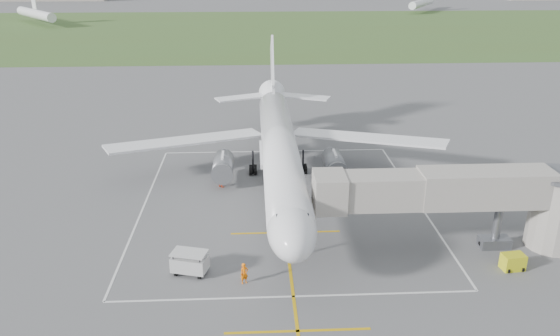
{
  "coord_description": "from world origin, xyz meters",
  "views": [
    {
      "loc": [
        -2.72,
        -54.2,
        23.92
      ],
      "look_at": [
        -0.2,
        -4.0,
        4.0
      ],
      "focal_mm": 35.0,
      "sensor_mm": 36.0,
      "label": 1
    }
  ],
  "objects_px": {
    "jet_bridge": "(475,198)",
    "ramp_worker_wing": "(221,179)",
    "gpu_unit": "(513,262)",
    "airliner": "(280,148)",
    "ramp_worker_nose": "(244,273)",
    "baggage_cart": "(190,263)"
  },
  "relations": [
    {
      "from": "ramp_worker_nose",
      "to": "ramp_worker_wing",
      "type": "xyz_separation_m",
      "value": [
        -2.76,
        18.95,
        0.07
      ]
    },
    {
      "from": "airliner",
      "to": "gpu_unit",
      "type": "bearing_deg",
      "value": -44.74
    },
    {
      "from": "baggage_cart",
      "to": "ramp_worker_wing",
      "type": "bearing_deg",
      "value": 100.05
    },
    {
      "from": "gpu_unit",
      "to": "airliner",
      "type": "bearing_deg",
      "value": 128.32
    },
    {
      "from": "jet_bridge",
      "to": "ramp_worker_wing",
      "type": "relative_size",
      "value": 12.42
    },
    {
      "from": "airliner",
      "to": "ramp_worker_wing",
      "type": "xyz_separation_m",
      "value": [
        -6.43,
        0.16,
        -3.45
      ]
    },
    {
      "from": "baggage_cart",
      "to": "ramp_worker_wing",
      "type": "height_order",
      "value": "baggage_cart"
    },
    {
      "from": "airliner",
      "to": "ramp_worker_wing",
      "type": "height_order",
      "value": "airliner"
    },
    {
      "from": "airliner",
      "to": "gpu_unit",
      "type": "xyz_separation_m",
      "value": [
        18.0,
        -17.83,
        -3.74
      ]
    },
    {
      "from": "jet_bridge",
      "to": "gpu_unit",
      "type": "distance_m",
      "value": 5.89
    },
    {
      "from": "ramp_worker_nose",
      "to": "airliner",
      "type": "bearing_deg",
      "value": 55.36
    },
    {
      "from": "baggage_cart",
      "to": "jet_bridge",
      "type": "bearing_deg",
      "value": 22.24
    },
    {
      "from": "baggage_cart",
      "to": "ramp_worker_nose",
      "type": "bearing_deg",
      "value": -5.36
    },
    {
      "from": "airliner",
      "to": "baggage_cart",
      "type": "bearing_deg",
      "value": -115.0
    },
    {
      "from": "jet_bridge",
      "to": "ramp_worker_wing",
      "type": "xyz_separation_m",
      "value": [
        -22.15,
        14.41,
        -3.8
      ]
    },
    {
      "from": "jet_bridge",
      "to": "ramp_worker_nose",
      "type": "xyz_separation_m",
      "value": [
        -19.39,
        -4.54,
        -3.88
      ]
    },
    {
      "from": "gpu_unit",
      "to": "ramp_worker_wing",
      "type": "distance_m",
      "value": 30.34
    },
    {
      "from": "baggage_cart",
      "to": "ramp_worker_nose",
      "type": "xyz_separation_m",
      "value": [
        4.33,
        -1.63,
        -0.11
      ]
    },
    {
      "from": "jet_bridge",
      "to": "ramp_worker_wing",
      "type": "distance_m",
      "value": 26.7
    },
    {
      "from": "ramp_worker_wing",
      "to": "airliner",
      "type": "bearing_deg",
      "value": -139.35
    },
    {
      "from": "jet_bridge",
      "to": "baggage_cart",
      "type": "relative_size",
      "value": 7.56
    },
    {
      "from": "baggage_cart",
      "to": "ramp_worker_nose",
      "type": "height_order",
      "value": "baggage_cart"
    }
  ]
}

